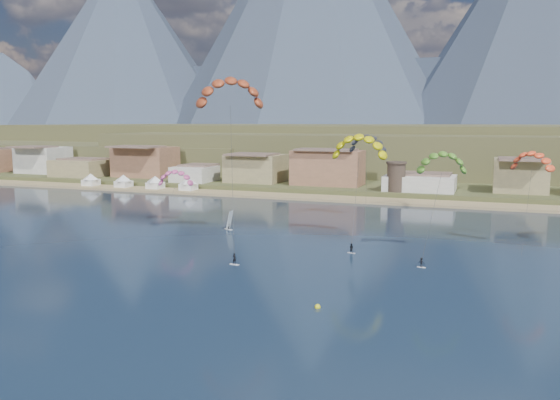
% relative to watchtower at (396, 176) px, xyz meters
% --- Properties ---
extents(ground, '(2400.00, 2400.00, 0.00)m').
position_rel_watchtower_xyz_m(ground, '(-5.00, -114.00, -6.37)').
color(ground, black).
rests_on(ground, ground).
extents(beach, '(2200.00, 12.00, 0.90)m').
position_rel_watchtower_xyz_m(beach, '(-5.00, -8.00, -6.12)').
color(beach, tan).
rests_on(beach, ground).
extents(land, '(2200.00, 900.00, 4.00)m').
position_rel_watchtower_xyz_m(land, '(-5.00, 446.00, -6.37)').
color(land, brown).
rests_on(land, ground).
extents(foothills, '(940.00, 210.00, 18.00)m').
position_rel_watchtower_xyz_m(foothills, '(17.39, 118.47, 2.71)').
color(foothills, brown).
rests_on(foothills, ground).
extents(mountain_ridge, '(2060.00, 480.00, 400.00)m').
position_rel_watchtower_xyz_m(mountain_ridge, '(-19.60, 709.65, 143.94)').
color(mountain_ridge, '#2E384C').
rests_on(mountain_ridge, ground).
extents(town, '(400.00, 24.00, 12.00)m').
position_rel_watchtower_xyz_m(town, '(-45.00, 8.00, 1.63)').
color(town, silver).
rests_on(town, ground).
extents(watchtower, '(5.82, 5.82, 8.60)m').
position_rel_watchtower_xyz_m(watchtower, '(0.00, 0.00, 0.00)').
color(watchtower, '#47382D').
rests_on(watchtower, ground).
extents(beach_tents, '(43.40, 6.40, 5.00)m').
position_rel_watchtower_xyz_m(beach_tents, '(-81.25, -8.00, -2.66)').
color(beach_tents, white).
rests_on(beach_tents, ground).
extents(kitesurfer_red, '(15.05, 21.09, 32.63)m').
position_rel_watchtower_xyz_m(kitesurfer_red, '(-18.89, -70.01, 21.47)').
color(kitesurfer_red, silver).
rests_on(kitesurfer_red, ground).
extents(kitesurfer_yellow, '(10.93, 15.72, 22.20)m').
position_rel_watchtower_xyz_m(kitesurfer_yellow, '(2.00, -58.41, 11.61)').
color(kitesurfer_yellow, silver).
rests_on(kitesurfer_yellow, ground).
extents(kitesurfer_green, '(8.94, 12.78, 18.67)m').
position_rel_watchtower_xyz_m(kitesurfer_green, '(17.65, -67.28, 9.39)').
color(kitesurfer_green, silver).
rests_on(kitesurfer_green, ground).
extents(distant_kite_pink, '(8.48, 6.61, 13.72)m').
position_rel_watchtower_xyz_m(distant_kite_pink, '(-38.71, -56.27, 4.09)').
color(distant_kite_pink, '#262626').
rests_on(distant_kite_pink, ground).
extents(distant_kite_dark, '(9.66, 6.84, 20.59)m').
position_rel_watchtower_xyz_m(distant_kite_dark, '(-0.93, -37.02, 11.35)').
color(distant_kite_dark, '#262626').
rests_on(distant_kite_dark, ground).
extents(distant_kite_orange, '(8.28, 7.27, 18.45)m').
position_rel_watchtower_xyz_m(distant_kite_orange, '(31.79, -56.21, 9.40)').
color(distant_kite_orange, '#262626').
rests_on(distant_kite_orange, ground).
extents(windsurfer, '(2.42, 2.47, 3.89)m').
position_rel_watchtower_xyz_m(windsurfer, '(-24.59, -59.37, -5.14)').
color(windsurfer, silver).
rests_on(windsurfer, ground).
extents(buoy, '(0.72, 0.72, 0.72)m').
position_rel_watchtower_xyz_m(buoy, '(6.61, -100.44, -6.25)').
color(buoy, yellow).
rests_on(buoy, ground).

